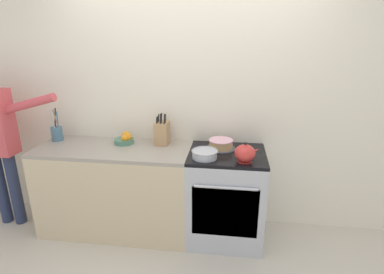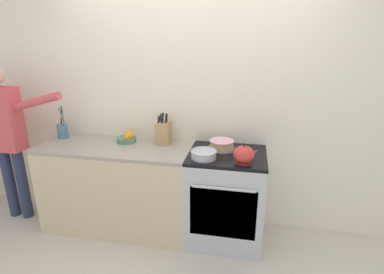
{
  "view_description": "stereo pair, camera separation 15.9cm",
  "coord_description": "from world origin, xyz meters",
  "views": [
    {
      "loc": [
        0.39,
        -2.28,
        1.91
      ],
      "look_at": [
        0.05,
        0.28,
        1.05
      ],
      "focal_mm": 28.0,
      "sensor_mm": 36.0,
      "label": 1
    },
    {
      "loc": [
        0.54,
        -2.26,
        1.91
      ],
      "look_at": [
        0.05,
        0.28,
        1.05
      ],
      "focal_mm": 28.0,
      "sensor_mm": 36.0,
      "label": 2
    }
  ],
  "objects": [
    {
      "name": "utensil_crock",
      "position": [
        -1.37,
        0.43,
        0.98
      ],
      "size": [
        0.11,
        0.11,
        0.33
      ],
      "color": "#477084",
      "rests_on": "counter_cabinet"
    },
    {
      "name": "ground_plane",
      "position": [
        0.0,
        0.0,
        0.0
      ],
      "size": [
        16.0,
        16.0,
        0.0
      ],
      "primitive_type": "plane",
      "color": "beige"
    },
    {
      "name": "wall_back",
      "position": [
        0.0,
        0.63,
        1.3
      ],
      "size": [
        8.0,
        0.04,
        2.6
      ],
      "color": "silver",
      "rests_on": "ground_plane"
    },
    {
      "name": "stove_range",
      "position": [
        0.37,
        0.3,
        0.45
      ],
      "size": [
        0.71,
        0.64,
        0.9
      ],
      "color": "#B7BABF",
      "rests_on": "ground_plane"
    },
    {
      "name": "fruit_bowl",
      "position": [
        -0.65,
        0.44,
        0.94
      ],
      "size": [
        0.19,
        0.19,
        0.11
      ],
      "color": "#4C7F66",
      "rests_on": "counter_cabinet"
    },
    {
      "name": "person_baker",
      "position": [
        -1.89,
        0.25,
        0.99
      ],
      "size": [
        0.93,
        0.2,
        1.66
      ],
      "rotation": [
        0.0,
        0.0,
        -0.05
      ],
      "color": "#283351",
      "rests_on": "ground_plane"
    },
    {
      "name": "mixing_bowl",
      "position": [
        0.18,
        0.16,
        0.93
      ],
      "size": [
        0.23,
        0.23,
        0.07
      ],
      "color": "#B7BABF",
      "rests_on": "stove_range"
    },
    {
      "name": "layer_cake",
      "position": [
        0.31,
        0.41,
        0.94
      ],
      "size": [
        0.28,
        0.28,
        0.09
      ],
      "color": "#4C4C51",
      "rests_on": "stove_range"
    },
    {
      "name": "counter_cabinet",
      "position": [
        -0.73,
        0.31,
        0.45
      ],
      "size": [
        1.49,
        0.61,
        0.9
      ],
      "color": "beige",
      "rests_on": "ground_plane"
    },
    {
      "name": "tea_kettle",
      "position": [
        0.53,
        0.12,
        0.97
      ],
      "size": [
        0.22,
        0.18,
        0.18
      ],
      "color": "red",
      "rests_on": "stove_range"
    },
    {
      "name": "knife_block",
      "position": [
        -0.28,
        0.47,
        1.01
      ],
      "size": [
        0.13,
        0.17,
        0.32
      ],
      "color": "tan",
      "rests_on": "counter_cabinet"
    }
  ]
}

